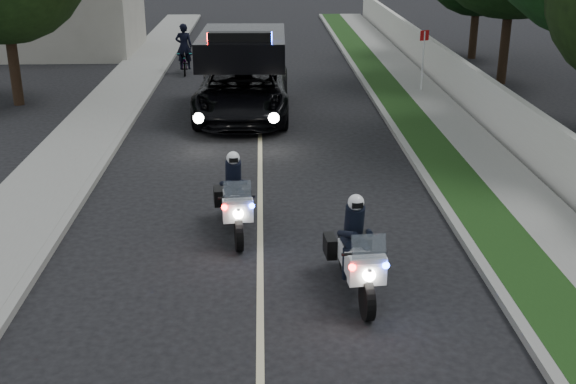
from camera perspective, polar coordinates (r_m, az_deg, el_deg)
name	(u,v)px	position (r m, az deg, el deg)	size (l,w,h in m)	color
ground	(260,336)	(11.36, -2.22, -11.36)	(120.00, 120.00, 0.00)	black
curb_right	(403,143)	(20.90, 9.10, 3.88)	(0.20, 60.00, 0.15)	gray
grass_verge	(427,142)	(21.05, 10.97, 3.89)	(1.20, 60.00, 0.16)	#193814
sidewalk_right	(472,142)	(21.38, 14.38, 3.87)	(1.40, 60.00, 0.16)	gray
property_wall	(509,119)	(21.51, 17.11, 5.57)	(0.22, 60.00, 1.50)	beige
curb_left	(115,146)	(20.93, -13.55, 3.59)	(0.20, 60.00, 0.15)	gray
sidewalk_left	(76,146)	(21.18, -16.47, 3.51)	(2.00, 60.00, 0.16)	gray
lane_marking	(260,147)	(20.53, -2.23, 3.62)	(0.12, 50.00, 0.01)	#BFB78C
police_moto_left	(236,232)	(14.91, -4.18, -3.21)	(0.71, 2.02, 1.71)	silver
police_moto_right	(355,292)	(12.62, 5.31, -7.93)	(0.73, 2.08, 1.77)	silver
police_suv	(244,115)	(23.98, -3.55, 6.10)	(2.96, 6.38, 3.10)	black
bicycle	(185,74)	(31.03, -8.15, 9.28)	(0.63, 1.81, 0.95)	black
cyclist	(185,74)	(31.03, -8.15, 9.28)	(0.68, 0.45, 1.89)	black
sign_post	(421,94)	(27.49, 10.49, 7.68)	(0.38, 0.38, 2.41)	#AA0F0C
tree_right_d	(501,83)	(30.03, 16.52, 8.26)	(6.95, 6.95, 11.58)	#193D14
tree_right_e	(471,58)	(35.39, 14.36, 10.25)	(5.38, 5.38, 8.97)	black
tree_left_near	(19,105)	(27.09, -20.55, 6.52)	(5.90, 5.90, 9.83)	#1B3A13
tree_left_far	(76,51)	(37.78, -16.48, 10.68)	(5.99, 5.99, 9.99)	black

